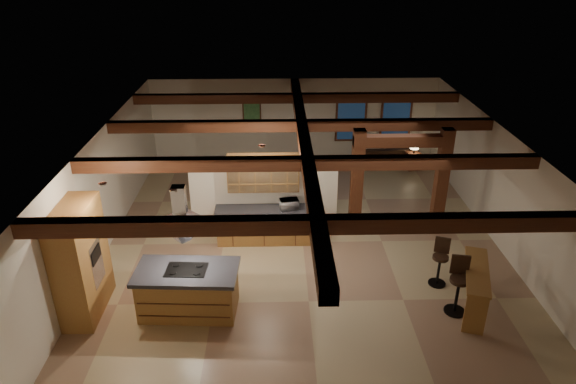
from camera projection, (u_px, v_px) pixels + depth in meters
name	position (u px, v px, depth m)	size (l,w,h in m)	color
ground	(303.00, 242.00, 13.38)	(12.00, 12.00, 0.00)	tan
room_walls	(304.00, 180.00, 12.61)	(12.00, 12.00, 12.00)	beige
ceiling_beams	(304.00, 143.00, 12.19)	(10.00, 12.00, 0.28)	#3C180F
timber_posts	(400.00, 172.00, 13.13)	(2.50, 0.30, 2.90)	#3C180F
partition_wall	(264.00, 196.00, 13.33)	(3.80, 0.18, 2.20)	beige
pantry_cabinet	(81.00, 261.00, 10.40)	(0.67, 1.60, 2.40)	olive
back_counter	(264.00, 225.00, 13.25)	(2.50, 0.66, 0.94)	olive
upper_display_cabinet	(263.00, 173.00, 12.84)	(1.80, 0.36, 0.95)	olive
range_hood	(183.00, 238.00, 10.10)	(1.10, 1.10, 1.40)	silver
back_windows	(373.00, 118.00, 18.15)	(2.70, 0.07, 1.70)	#3C180F
framed_art	(252.00, 113.00, 17.96)	(0.65, 0.05, 0.85)	#3C180F
recessed_cans	(184.00, 171.00, 10.34)	(3.16, 2.46, 0.03)	silver
kitchen_island	(188.00, 290.00, 10.64)	(2.16, 1.23, 1.04)	olive
dining_table	(294.00, 190.00, 15.50)	(1.79, 1.00, 0.63)	#3D1C0F
sofa	(384.00, 154.00, 18.29)	(1.99, 0.78, 0.58)	black
microwave	(289.00, 204.00, 13.01)	(0.46, 0.31, 0.26)	#B2B2B6
bar_counter	(475.00, 282.00, 10.68)	(1.00, 1.88, 0.96)	olive
side_table	(413.00, 161.00, 17.72)	(0.47, 0.47, 0.58)	#3C180F
table_lamp	(415.00, 146.00, 17.49)	(0.30, 0.30, 0.35)	black
bar_stool_a	(458.00, 285.00, 10.59)	(0.45, 0.47, 1.28)	black
bar_stool_b	(440.00, 262.00, 11.51)	(0.42, 0.43, 1.13)	black
dining_chairs	(294.00, 182.00, 15.38)	(2.13, 2.13, 1.18)	#3C180F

